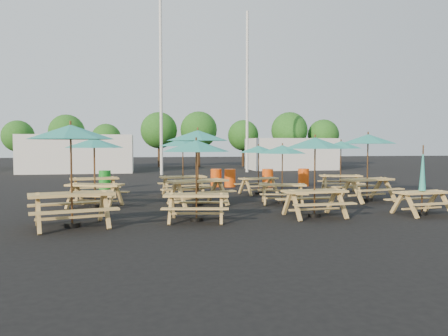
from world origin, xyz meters
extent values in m
plane|color=black|center=(0.00, 0.00, 0.00)|extent=(120.00, 120.00, 0.00)
cube|color=tan|center=(-5.03, -4.81, 0.82)|extent=(2.14, 1.26, 0.07)
cube|color=tan|center=(-4.84, -5.52, 0.50)|extent=(2.01, 0.77, 0.04)
cube|color=tan|center=(-5.21, -4.09, 0.50)|extent=(2.01, 0.77, 0.04)
cylinder|color=black|center=(-5.03, -4.81, 0.06)|extent=(0.40, 0.40, 0.11)
cylinder|color=brown|center=(-5.03, -4.81, 1.28)|extent=(0.05, 0.05, 2.56)
cone|color=teal|center=(-5.03, -4.81, 2.36)|extent=(2.57, 2.57, 0.36)
cube|color=tan|center=(-4.83, -1.31, 0.74)|extent=(1.92, 1.24, 0.06)
cube|color=tan|center=(-5.04, -1.93, 0.45)|extent=(1.78, 0.82, 0.04)
cube|color=tan|center=(-4.62, -0.69, 0.45)|extent=(1.78, 0.82, 0.04)
cylinder|color=black|center=(-4.83, -1.31, 0.05)|extent=(0.36, 0.36, 0.10)
cylinder|color=brown|center=(-4.83, -1.31, 1.15)|extent=(0.04, 0.04, 2.29)
cone|color=teal|center=(-4.83, -1.31, 2.11)|extent=(2.39, 2.39, 0.32)
cube|color=tan|center=(-5.14, 1.44, 0.74)|extent=(1.90, 1.02, 0.06)
cube|color=tan|center=(-5.01, 0.79, 0.45)|extent=(1.82, 0.58, 0.04)
cube|color=tan|center=(-5.26, 2.09, 0.45)|extent=(1.82, 0.58, 0.04)
cylinder|color=black|center=(-5.14, 1.44, 0.05)|extent=(0.36, 0.36, 0.10)
cylinder|color=brown|center=(-5.14, 1.44, 1.15)|extent=(0.04, 0.04, 2.31)
cone|color=teal|center=(-5.14, 1.44, 2.13)|extent=(2.21, 2.21, 0.32)
cube|color=tan|center=(-1.89, -4.53, 0.70)|extent=(1.81, 0.97, 0.06)
cube|color=tan|center=(-2.00, -5.15, 0.43)|extent=(1.73, 0.55, 0.04)
cube|color=tan|center=(-1.77, -3.91, 0.43)|extent=(1.73, 0.55, 0.04)
cylinder|color=black|center=(-1.89, -4.53, 0.05)|extent=(0.34, 0.34, 0.10)
cylinder|color=brown|center=(-1.89, -4.53, 1.09)|extent=(0.04, 0.04, 2.19)
cone|color=teal|center=(-1.89, -4.53, 2.02)|extent=(2.10, 2.10, 0.30)
cube|color=tan|center=(-1.45, -1.40, 0.83)|extent=(2.15, 1.42, 0.07)
cube|color=tan|center=(-1.20, -2.09, 0.50)|extent=(1.98, 0.94, 0.04)
cube|color=tan|center=(-1.70, -0.70, 0.50)|extent=(1.98, 0.94, 0.04)
cylinder|color=black|center=(-1.45, -1.40, 0.06)|extent=(0.40, 0.40, 0.11)
cylinder|color=brown|center=(-1.45, -1.40, 1.28)|extent=(0.05, 0.05, 2.57)
cone|color=teal|center=(-1.45, -1.40, 2.37)|extent=(2.70, 2.70, 0.36)
cube|color=tan|center=(-1.68, 1.55, 0.75)|extent=(1.90, 0.92, 0.06)
cube|color=tan|center=(-1.61, 0.88, 0.46)|extent=(1.85, 0.46, 0.04)
cube|color=tan|center=(-1.76, 2.21, 0.46)|extent=(1.85, 0.46, 0.04)
cylinder|color=black|center=(-1.68, 1.55, 0.05)|extent=(0.37, 0.37, 0.10)
cylinder|color=brown|center=(-1.68, 1.55, 1.17)|extent=(0.04, 0.04, 2.34)
cone|color=teal|center=(-1.68, 1.55, 2.16)|extent=(2.13, 2.13, 0.33)
cube|color=tan|center=(1.50, -4.44, 0.73)|extent=(1.82, 0.80, 0.06)
cube|color=tan|center=(1.54, -5.09, 0.45)|extent=(1.79, 0.36, 0.04)
cube|color=tan|center=(1.46, -3.79, 0.45)|extent=(1.79, 0.36, 0.04)
cylinder|color=black|center=(1.50, -4.44, 0.05)|extent=(0.36, 0.36, 0.10)
cylinder|color=brown|center=(1.50, -4.44, 1.14)|extent=(0.04, 0.04, 2.28)
cone|color=teal|center=(1.50, -4.44, 2.10)|extent=(1.98, 1.98, 0.32)
cube|color=tan|center=(1.46, -1.64, 0.66)|extent=(1.71, 0.95, 0.05)
cube|color=tan|center=(1.34, -2.22, 0.40)|extent=(1.62, 0.56, 0.04)
cube|color=tan|center=(1.59, -1.06, 0.40)|extent=(1.62, 0.56, 0.04)
cylinder|color=black|center=(1.46, -1.64, 0.04)|extent=(0.32, 0.32, 0.09)
cylinder|color=brown|center=(1.46, -1.64, 1.03)|extent=(0.04, 0.04, 2.06)
cone|color=teal|center=(1.46, -1.64, 1.90)|extent=(2.01, 2.01, 0.29)
cube|color=tan|center=(1.45, 1.44, 0.65)|extent=(1.70, 1.00, 0.05)
cube|color=tan|center=(1.59, 0.87, 0.40)|extent=(1.60, 0.61, 0.04)
cube|color=tan|center=(1.30, 2.00, 0.40)|extent=(1.60, 0.61, 0.04)
cylinder|color=black|center=(1.45, 1.44, 0.04)|extent=(0.32, 0.32, 0.09)
cylinder|color=brown|center=(1.45, 1.44, 1.02)|extent=(0.04, 0.04, 2.03)
cone|color=teal|center=(1.45, 1.44, 1.87)|extent=(2.03, 2.03, 0.28)
cube|color=tan|center=(4.74, -4.67, 0.66)|extent=(1.67, 0.82, 0.05)
cube|color=tan|center=(4.81, -5.25, 0.40)|extent=(1.62, 0.43, 0.04)
cube|color=tan|center=(4.66, -4.09, 0.40)|extent=(1.62, 0.43, 0.04)
cylinder|color=black|center=(4.74, -4.67, 0.04)|extent=(0.32, 0.32, 0.09)
cylinder|color=brown|center=(4.74, -4.67, 1.02)|extent=(0.04, 0.04, 2.04)
cone|color=teal|center=(4.74, -4.67, 1.38)|extent=(0.20, 0.20, 1.33)
cube|color=tan|center=(4.75, -1.48, 0.79)|extent=(2.04, 1.15, 0.06)
cube|color=tan|center=(4.91, -2.17, 0.48)|extent=(1.93, 0.69, 0.04)
cube|color=tan|center=(4.59, -0.80, 0.48)|extent=(1.93, 0.69, 0.04)
cylinder|color=black|center=(4.75, -1.48, 0.05)|extent=(0.38, 0.38, 0.11)
cylinder|color=brown|center=(4.75, -1.48, 1.23)|extent=(0.05, 0.05, 2.46)
cone|color=teal|center=(4.75, -1.48, 2.26)|extent=(2.41, 2.41, 0.34)
cube|color=tan|center=(5.10, 1.43, 0.72)|extent=(1.86, 1.09, 0.06)
cube|color=tan|center=(4.95, 0.81, 0.44)|extent=(1.75, 0.66, 0.04)
cube|color=tan|center=(5.26, 2.05, 0.44)|extent=(1.75, 0.66, 0.04)
cylinder|color=black|center=(5.10, 1.43, 0.05)|extent=(0.35, 0.35, 0.10)
cylinder|color=brown|center=(5.10, 1.43, 1.11)|extent=(0.04, 0.04, 2.23)
cone|color=teal|center=(5.10, 1.43, 2.05)|extent=(2.23, 2.23, 0.31)
cylinder|color=#1A8F23|center=(-5.01, 4.73, 0.43)|extent=(0.54, 0.54, 0.87)
cylinder|color=#E94E0D|center=(0.27, 5.03, 0.43)|extent=(0.54, 0.54, 0.87)
cylinder|color=#E94E0D|center=(0.91, 4.77, 0.43)|extent=(0.54, 0.54, 0.87)
cylinder|color=#E94E0D|center=(2.76, 4.56, 0.43)|extent=(0.54, 0.54, 0.87)
cylinder|color=#E94E0D|center=(4.63, 4.57, 0.43)|extent=(0.54, 0.54, 0.87)
cylinder|color=silver|center=(-2.00, 14.00, 6.00)|extent=(0.20, 0.20, 12.00)
cylinder|color=silver|center=(4.50, 16.00, 6.00)|extent=(0.20, 0.20, 12.00)
cube|color=silver|center=(-8.00, 18.00, 1.40)|extent=(8.00, 4.00, 2.80)
cube|color=silver|center=(9.00, 19.00, 1.30)|extent=(7.00, 4.00, 2.60)
cylinder|color=#382314|center=(-14.07, 25.25, 0.96)|extent=(0.24, 0.24, 1.92)
sphere|color=#1E5919|center=(-14.07, 25.25, 2.84)|extent=(2.80, 2.80, 2.80)
cylinder|color=#382314|center=(-9.74, 23.90, 1.07)|extent=(0.24, 0.24, 2.14)
sphere|color=#1E5919|center=(-9.74, 23.90, 3.16)|extent=(3.11, 3.11, 3.11)
cylinder|color=#382314|center=(-6.39, 23.65, 0.89)|extent=(0.24, 0.24, 1.78)
sphere|color=#1E5919|center=(-6.39, 23.65, 2.63)|extent=(2.59, 2.59, 2.59)
cylinder|color=#382314|center=(-1.75, 24.72, 1.16)|extent=(0.24, 0.24, 2.31)
sphere|color=#1E5919|center=(-1.75, 24.72, 3.41)|extent=(3.36, 3.36, 3.36)
cylinder|color=#382314|center=(1.90, 24.26, 1.17)|extent=(0.24, 0.24, 2.35)
sphere|color=#1E5919|center=(1.90, 24.26, 3.47)|extent=(3.41, 3.41, 3.41)
cylinder|color=#382314|center=(6.22, 24.67, 1.01)|extent=(0.24, 0.24, 2.02)
sphere|color=#1E5919|center=(6.22, 24.67, 2.98)|extent=(2.94, 2.94, 2.94)
cylinder|color=#382314|center=(10.23, 22.90, 1.16)|extent=(0.24, 0.24, 2.32)
sphere|color=#1E5919|center=(10.23, 22.90, 3.43)|extent=(3.38, 3.38, 3.38)
cylinder|color=#382314|center=(13.63, 22.92, 1.02)|extent=(0.24, 0.24, 2.03)
sphere|color=#1E5919|center=(13.63, 22.92, 3.00)|extent=(2.95, 2.95, 2.95)
camera|label=1|loc=(-3.30, -16.07, 2.04)|focal=35.00mm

